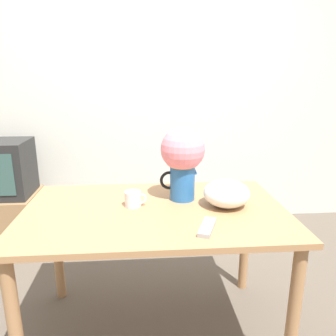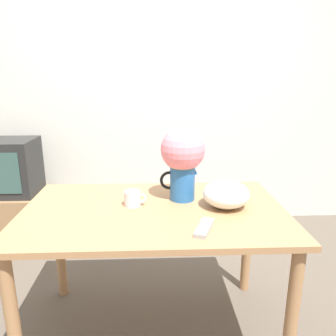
{
  "view_description": "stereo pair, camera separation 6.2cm",
  "coord_description": "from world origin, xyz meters",
  "px_view_note": "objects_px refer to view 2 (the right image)",
  "views": [
    {
      "loc": [
        -0.08,
        -1.5,
        1.43
      ],
      "look_at": [
        0.06,
        0.21,
        0.95
      ],
      "focal_mm": 35.0,
      "sensor_mm": 36.0,
      "label": 1
    },
    {
      "loc": [
        -0.01,
        -1.51,
        1.43
      ],
      "look_at": [
        0.06,
        0.21,
        0.95
      ],
      "focal_mm": 35.0,
      "sensor_mm": 36.0,
      "label": 2
    }
  ],
  "objects_px": {
    "tv_set": "(5,167)",
    "flower_vase": "(183,157)",
    "coffee_mug": "(133,198)",
    "white_bowl": "(226,194)"
  },
  "relations": [
    {
      "from": "coffee_mug",
      "to": "tv_set",
      "type": "relative_size",
      "value": 0.22
    },
    {
      "from": "coffee_mug",
      "to": "white_bowl",
      "type": "height_order",
      "value": "white_bowl"
    },
    {
      "from": "white_bowl",
      "to": "flower_vase",
      "type": "bearing_deg",
      "value": 151.11
    },
    {
      "from": "flower_vase",
      "to": "coffee_mug",
      "type": "xyz_separation_m",
      "value": [
        -0.27,
        -0.09,
        -0.2
      ]
    },
    {
      "from": "white_bowl",
      "to": "tv_set",
      "type": "distance_m",
      "value": 2.02
    },
    {
      "from": "white_bowl",
      "to": "tv_set",
      "type": "bearing_deg",
      "value": 145.17
    },
    {
      "from": "white_bowl",
      "to": "tv_set",
      "type": "relative_size",
      "value": 0.46
    },
    {
      "from": "coffee_mug",
      "to": "tv_set",
      "type": "distance_m",
      "value": 1.62
    },
    {
      "from": "tv_set",
      "to": "flower_vase",
      "type": "bearing_deg",
      "value": -35.68
    },
    {
      "from": "tv_set",
      "to": "coffee_mug",
      "type": "bearing_deg",
      "value": -43.82
    }
  ]
}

